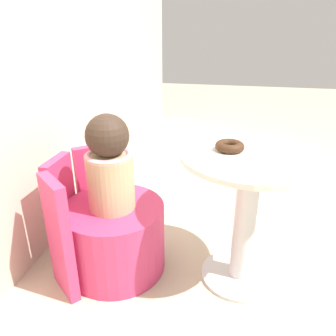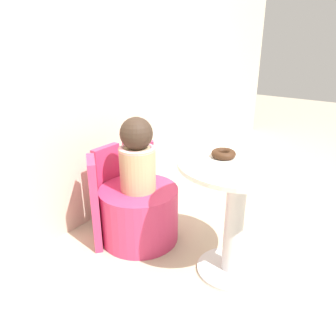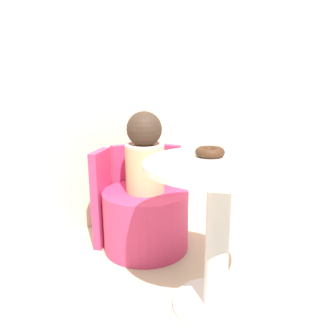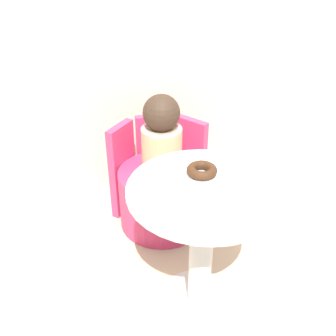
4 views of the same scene
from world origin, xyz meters
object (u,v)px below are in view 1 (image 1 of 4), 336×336
object	(u,v)px
tub_chair	(115,237)
donut	(230,146)
child_figure	(109,165)
round_table	(247,198)

from	to	relation	value
tub_chair	donut	bearing A→B (deg)	-82.59
tub_chair	child_figure	size ratio (longest dim) A/B	1.09
round_table	tub_chair	distance (m)	0.73
tub_chair	child_figure	world-z (taller)	child_figure
donut	round_table	bearing A→B (deg)	-98.76
round_table	donut	world-z (taller)	donut
round_table	tub_chair	size ratio (longest dim) A/B	1.33
tub_chair	donut	distance (m)	0.78
tub_chair	donut	size ratio (longest dim) A/B	3.95
round_table	donut	distance (m)	0.27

